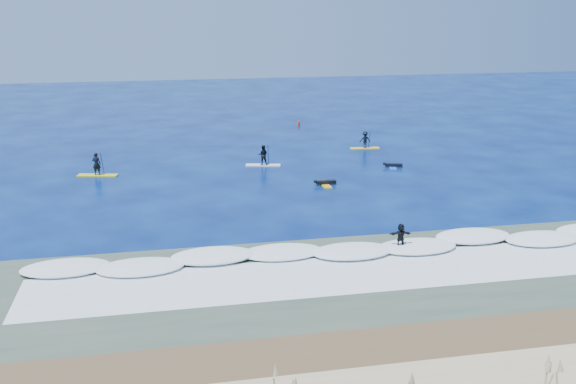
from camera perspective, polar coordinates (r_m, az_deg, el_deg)
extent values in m
plane|color=#030E3F|center=(46.72, 0.90, -0.97)|extent=(160.00, 160.00, 0.00)
cube|color=brown|center=(27.77, 10.48, -14.13)|extent=(90.00, 5.00, 0.08)
cube|color=#324436|center=(34.04, 5.87, -7.91)|extent=(90.00, 13.00, 0.01)
cube|color=white|center=(37.57, 4.10, -5.46)|extent=(40.00, 6.00, 0.30)
cube|color=silver|center=(34.91, 5.39, -7.26)|extent=(34.00, 5.00, 0.02)
cube|color=#D2CB16|center=(56.29, -16.57, 1.44)|extent=(3.41, 1.53, 0.11)
imported|color=black|center=(56.05, -16.66, 2.43)|extent=(0.78, 0.60, 1.90)
cylinder|color=black|center=(55.92, -16.17, 2.36)|extent=(0.21, 0.75, 2.22)
cube|color=black|center=(56.17, -16.08, 1.33)|extent=(0.13, 0.03, 0.33)
cube|color=white|center=(57.40, -2.22, 2.40)|extent=(3.19, 1.45, 0.10)
imported|color=black|center=(57.18, -2.23, 3.32)|extent=(0.99, 0.85, 1.78)
cylinder|color=black|center=(57.17, -1.77, 3.25)|extent=(0.20, 0.70, 2.07)
cube|color=black|center=(57.40, -1.76, 2.30)|extent=(0.12, 0.03, 0.31)
cube|color=yellow|center=(64.56, 6.84, 3.88)|extent=(2.94, 0.96, 0.10)
imported|color=black|center=(64.38, 6.86, 4.64)|extent=(1.12, 0.70, 1.66)
cylinder|color=black|center=(64.49, 7.24, 4.60)|extent=(0.10, 0.67, 1.94)
cube|color=black|center=(64.68, 7.21, 3.80)|extent=(0.12, 0.03, 0.29)
cube|color=gold|center=(51.35, 3.28, 0.69)|extent=(0.63, 2.31, 0.11)
cube|color=black|center=(51.32, 3.41, 0.89)|extent=(1.59, 0.43, 0.26)
sphere|color=black|center=(51.07, 2.43, 0.96)|extent=(0.26, 0.26, 0.26)
cube|color=blue|center=(57.50, 9.27, 2.22)|extent=(1.18, 2.26, 0.10)
cube|color=black|center=(57.46, 9.38, 2.39)|extent=(1.56, 0.81, 0.25)
sphere|color=black|center=(57.38, 8.54, 2.51)|extent=(0.25, 0.25, 0.25)
cube|color=silver|center=(38.37, 9.93, -4.87)|extent=(2.16, 0.75, 0.11)
imported|color=black|center=(38.10, 9.98, -3.79)|extent=(1.35, 0.53, 1.42)
cylinder|color=red|center=(76.30, 0.96, 6.08)|extent=(0.28, 0.28, 0.45)
cone|color=red|center=(76.24, 0.96, 6.32)|extent=(0.20, 0.20, 0.22)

